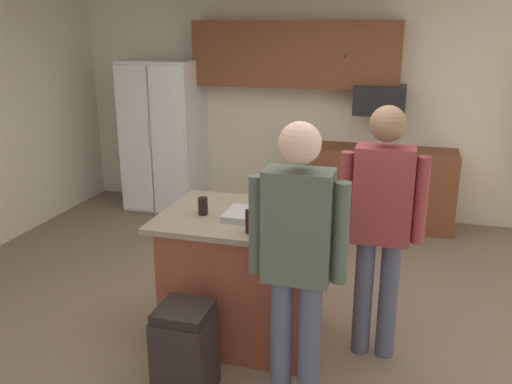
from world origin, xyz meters
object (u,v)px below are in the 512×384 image
(kitchen_island, at_px, (245,276))
(glass_pilsner, at_px, (290,197))
(trash_bin, at_px, (185,351))
(person_guest_by_door, at_px, (381,217))
(refrigerator, at_px, (164,136))
(serving_tray, at_px, (257,216))
(glass_dark_ale, at_px, (203,206))
(microwave_over_range, at_px, (380,100))
(person_guest_left, at_px, (297,252))
(tumbler_amber, at_px, (251,221))

(kitchen_island, bearing_deg, glass_pilsner, 49.77)
(kitchen_island, height_order, trash_bin, kitchen_island)
(person_guest_by_door, xyz_separation_m, trash_bin, (-1.10, -0.78, -0.73))
(refrigerator, relative_size, kitchen_island, 1.56)
(refrigerator, relative_size, serving_tray, 4.20)
(glass_dark_ale, xyz_separation_m, serving_tray, (0.39, 0.03, -0.04))
(microwave_over_range, relative_size, kitchen_island, 0.47)
(kitchen_island, bearing_deg, person_guest_left, -52.22)
(microwave_over_range, xyz_separation_m, trash_bin, (-0.89, -3.51, -1.15))
(refrigerator, xyz_separation_m, glass_dark_ale, (1.59, -2.72, 0.11))
(person_guest_by_door, distance_m, trash_bin, 1.54)
(person_guest_left, xyz_separation_m, glass_pilsner, (-0.26, 0.98, 0.00))
(kitchen_island, distance_m, glass_dark_ale, 0.61)
(person_guest_by_door, bearing_deg, tumbler_amber, 21.02)
(refrigerator, height_order, person_guest_by_door, refrigerator)
(glass_pilsner, bearing_deg, serving_tray, -113.52)
(refrigerator, xyz_separation_m, microwave_over_range, (2.60, 0.12, 0.53))
(glass_dark_ale, bearing_deg, serving_tray, 3.73)
(serving_tray, relative_size, trash_bin, 0.72)
(kitchen_island, height_order, glass_pilsner, glass_pilsner)
(microwave_over_range, height_order, serving_tray, microwave_over_range)
(glass_pilsner, relative_size, trash_bin, 0.21)
(person_guest_left, xyz_separation_m, glass_dark_ale, (-0.81, 0.61, -0.00))
(glass_pilsner, bearing_deg, glass_dark_ale, -145.32)
(microwave_over_range, distance_m, serving_tray, 2.92)
(kitchen_island, bearing_deg, glass_dark_ale, -166.49)
(person_guest_by_door, relative_size, glass_pilsner, 13.73)
(glass_dark_ale, bearing_deg, microwave_over_range, 70.41)
(refrigerator, distance_m, microwave_over_range, 2.66)
(serving_tray, bearing_deg, person_guest_left, -56.75)
(tumbler_amber, distance_m, glass_pilsner, 0.63)
(person_guest_by_door, xyz_separation_m, serving_tray, (-0.83, -0.08, -0.04))
(person_guest_left, height_order, tumbler_amber, person_guest_left)
(tumbler_amber, relative_size, serving_tray, 0.34)
(kitchen_island, height_order, serving_tray, serving_tray)
(serving_tray, distance_m, trash_bin, 1.02)
(kitchen_island, bearing_deg, trash_bin, -102.33)
(person_guest_by_door, distance_m, tumbler_amber, 0.87)
(person_guest_left, height_order, serving_tray, person_guest_left)
(refrigerator, bearing_deg, trash_bin, -63.25)
(person_guest_left, relative_size, trash_bin, 2.91)
(microwave_over_range, height_order, person_guest_left, person_guest_left)
(kitchen_island, xyz_separation_m, glass_pilsner, (0.26, 0.31, 0.54))
(microwave_over_range, distance_m, glass_dark_ale, 3.04)
(kitchen_island, height_order, person_guest_left, person_guest_left)
(tumbler_amber, bearing_deg, kitchen_island, 114.50)
(person_guest_left, relative_size, glass_pilsner, 13.71)
(glass_dark_ale, xyz_separation_m, trash_bin, (0.12, -0.67, -0.73))
(refrigerator, distance_m, glass_dark_ale, 3.15)
(tumbler_amber, bearing_deg, microwave_over_range, 79.21)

